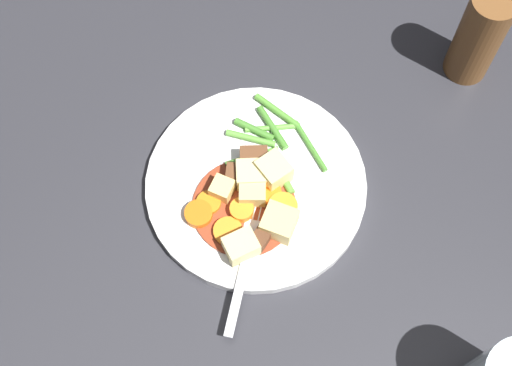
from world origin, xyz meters
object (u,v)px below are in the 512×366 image
meat_chunk_0 (254,162)px  pepper_mill (479,36)px  potato_chunk_3 (279,223)px  potato_chunk_5 (222,189)px  meat_chunk_2 (261,239)px  potato_chunk_2 (254,173)px  carrot_slice_1 (268,193)px  carrot_slice_2 (285,205)px  meat_chunk_1 (238,176)px  dinner_plate (256,185)px  fork (248,254)px  potato_chunk_1 (252,194)px  carrot_slice_5 (199,214)px  potato_chunk_0 (241,246)px  potato_chunk_4 (274,171)px  carrot_slice_0 (228,231)px  carrot_slice_3 (242,210)px  carrot_slice_4 (209,203)px

meat_chunk_0 → pepper_mill: (-0.29, 0.07, 0.04)m
potato_chunk_3 → pepper_mill: pepper_mill is taller
potato_chunk_5 → meat_chunk_2: 0.07m
potato_chunk_2 → pepper_mill: size_ratio=0.28×
carrot_slice_1 → carrot_slice_2: (-0.00, 0.02, 0.00)m
meat_chunk_1 → pepper_mill: (-0.32, 0.07, 0.04)m
dinner_plate → fork: bearing=41.4°
potato_chunk_1 → potato_chunk_2: 0.03m
carrot_slice_5 → potato_chunk_2: bearing=174.5°
potato_chunk_0 → pepper_mill: bearing=179.1°
potato_chunk_2 → pepper_mill: 0.31m
potato_chunk_4 → meat_chunk_1: size_ratio=1.29×
dinner_plate → carrot_slice_2: carrot_slice_2 is taller
potato_chunk_0 → potato_chunk_3: potato_chunk_3 is taller
dinner_plate → carrot_slice_0: size_ratio=7.79×
potato_chunk_2 → fork: potato_chunk_2 is taller
carrot_slice_3 → meat_chunk_2: (0.01, 0.04, 0.00)m
carrot_slice_4 → potato_chunk_2: bearing=170.0°
potato_chunk_2 → potato_chunk_4: 0.02m
potato_chunk_3 → meat_chunk_0: size_ratio=1.13×
carrot_slice_4 → pepper_mill: 0.37m
dinner_plate → potato_chunk_2: potato_chunk_2 is taller
carrot_slice_5 → potato_chunk_3: size_ratio=0.89×
potato_chunk_1 → meat_chunk_0: size_ratio=0.94×
potato_chunk_0 → potato_chunk_5: potato_chunk_0 is taller
potato_chunk_3 → meat_chunk_1: bearing=-93.9°
carrot_slice_3 → meat_chunk_1: (-0.02, -0.03, 0.00)m
potato_chunk_5 → fork: potato_chunk_5 is taller
fork → potato_chunk_0: bearing=-76.4°
potato_chunk_0 → meat_chunk_2: bearing=161.6°
fork → potato_chunk_5: bearing=-110.8°
carrot_slice_5 → carrot_slice_4: bearing=-169.9°
potato_chunk_1 → potato_chunk_5: potato_chunk_1 is taller
carrot_slice_0 → potato_chunk_0: 0.03m
carrot_slice_1 → carrot_slice_3: bearing=-5.5°
carrot_slice_0 → carrot_slice_3: carrot_slice_3 is taller
carrot_slice_1 → dinner_plate: bearing=-88.1°
carrot_slice_3 → meat_chunk_0: bearing=-145.6°
potato_chunk_2 → carrot_slice_5: bearing=-5.5°
carrot_slice_3 → potato_chunk_5: 0.03m
carrot_slice_3 → potato_chunk_3: potato_chunk_3 is taller
carrot_slice_1 → potato_chunk_4: (-0.02, -0.01, 0.01)m
carrot_slice_4 → meat_chunk_0: meat_chunk_0 is taller
carrot_slice_3 → potato_chunk_4: size_ratio=0.79×
carrot_slice_5 → potato_chunk_0: bearing=97.7°
carrot_slice_3 → fork: 0.05m
meat_chunk_0 → meat_chunk_2: bearing=52.2°
carrot_slice_0 → potato_chunk_5: (-0.03, -0.04, 0.01)m
potato_chunk_2 → meat_chunk_2: 0.08m
potato_chunk_3 → potato_chunk_4: potato_chunk_4 is taller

